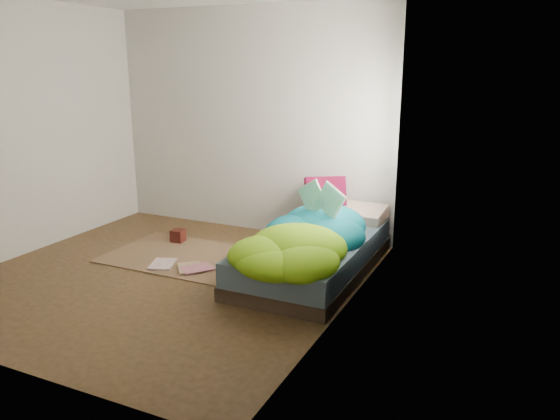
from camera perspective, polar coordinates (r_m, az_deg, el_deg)
The scene contains 12 objects.
ground at distance 5.32m, azimuth -11.91°, elevation -6.87°, with size 3.50×3.50×0.00m, color #3B2D16.
room_walls at distance 4.96m, azimuth -12.77°, elevation 10.85°, with size 3.54×3.54×2.62m.
bed at distance 5.29m, azimuth 3.47°, elevation -4.76°, with size 1.00×2.00×0.34m.
duvet at distance 4.99m, azimuth 2.60°, elevation -1.85°, with size 0.96×1.84×0.34m, color navy, non-canonical shape.
rug at distance 5.82m, azimuth -9.87°, elevation -4.78°, with size 1.60×1.10×0.01m, color brown.
pillow_floral at distance 5.87m, azimuth 7.96°, elevation -0.40°, with size 0.61×0.38×0.14m, color silver.
pillow_magenta at distance 5.94m, azimuth 4.77°, elevation 1.36°, with size 0.44×0.14×0.44m, color #4D0521.
open_book at distance 5.18m, azimuth 4.28°, elevation 2.23°, with size 0.44×0.09×0.26m, color #287C2A, non-canonical shape.
wooden_box at distance 6.27m, azimuth -10.60°, elevation -2.64°, with size 0.14×0.14×0.14m, color #3E0E0E.
floor_book_a at distance 5.62m, azimuth -13.29°, elevation -5.51°, with size 0.23×0.31×0.02m, color white.
floor_book_b at distance 5.50m, azimuth -9.05°, elevation -5.73°, with size 0.22×0.30×0.03m, color #C8737F.
floor_book_c at distance 5.43m, azimuth -10.56°, elevation -6.10°, with size 0.22×0.31×0.02m, color tan.
Camera 1 is at (3.04, -3.91, 1.96)m, focal length 35.00 mm.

